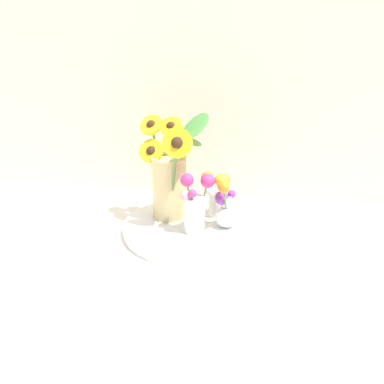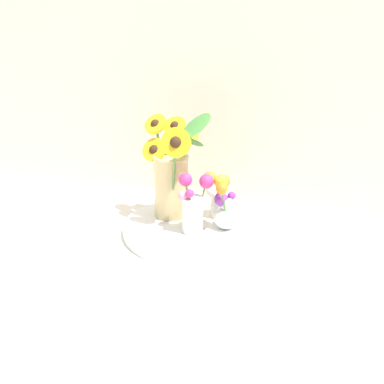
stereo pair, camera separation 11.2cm
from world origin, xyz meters
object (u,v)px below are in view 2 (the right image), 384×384
Objects in this scene: serving_tray at (192,227)px; vase_small_back at (218,198)px; vase_small_center at (193,205)px; vase_bulb_right at (224,204)px; mason_jar_sunflowers at (172,176)px.

serving_tray is 0.12m from vase_small_back.
vase_small_center reaches higher than vase_bulb_right.
mason_jar_sunflowers is at bearing -166.38° from vase_small_back.
vase_small_back is at bearing 68.65° from vase_small_center.
vase_small_center reaches higher than vase_small_back.
mason_jar_sunflowers is 0.14m from vase_small_center.
vase_small_center is at bearing -111.35° from vase_small_back.
vase_small_back is at bearing 49.41° from serving_tray.
mason_jar_sunflowers is 1.98× the size of vase_bulb_right.
vase_small_center is 0.13m from vase_small_back.
mason_jar_sunflowers is 1.89× the size of vase_small_center.
serving_tray is 0.13m from vase_bulb_right.
vase_bulb_right is at bearing -13.19° from mason_jar_sunflowers.
mason_jar_sunflowers is 0.16m from vase_small_back.
serving_tray is at bearing 179.09° from vase_bulb_right.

